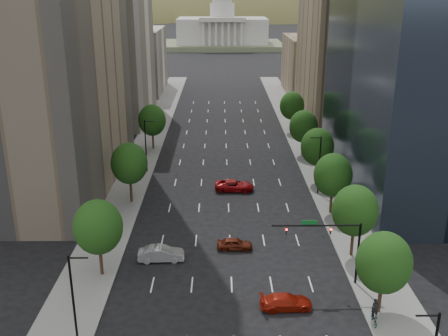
{
  "coord_description": "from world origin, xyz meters",
  "views": [
    {
      "loc": [
        -1.16,
        -17.36,
        29.65
      ],
      "look_at": [
        -0.69,
        44.17,
        8.0
      ],
      "focal_mm": 41.66,
      "sensor_mm": 36.0,
      "label": 1
    }
  ],
  "objects_px": {
    "traffic_signal": "(335,240)",
    "car_silver": "(161,254)",
    "cyclist": "(374,315)",
    "capitol": "(222,30)",
    "car_red_far": "(234,185)",
    "car_red_near": "(286,302)",
    "car_maroon": "(235,244)"
  },
  "relations": [
    {
      "from": "traffic_signal",
      "to": "car_silver",
      "type": "bearing_deg",
      "value": 164.43
    },
    {
      "from": "traffic_signal",
      "to": "cyclist",
      "type": "distance_m",
      "value": 8.46
    },
    {
      "from": "car_red_far",
      "to": "cyclist",
      "type": "xyz_separation_m",
      "value": [
        12.04,
        -33.45,
        0.19
      ]
    },
    {
      "from": "traffic_signal",
      "to": "car_maroon",
      "type": "xyz_separation_m",
      "value": [
        -10.01,
        7.75,
        -4.45
      ]
    },
    {
      "from": "car_red_far",
      "to": "car_silver",
      "type": "bearing_deg",
      "value": 159.41
    },
    {
      "from": "traffic_signal",
      "to": "car_red_far",
      "type": "xyz_separation_m",
      "value": [
        -9.56,
        26.5,
        -4.35
      ]
    },
    {
      "from": "traffic_signal",
      "to": "car_red_far",
      "type": "bearing_deg",
      "value": 109.84
    },
    {
      "from": "car_red_near",
      "to": "capitol",
      "type": "bearing_deg",
      "value": -2.09
    },
    {
      "from": "traffic_signal",
      "to": "car_maroon",
      "type": "relative_size",
      "value": 2.16
    },
    {
      "from": "cyclist",
      "to": "car_silver",
      "type": "bearing_deg",
      "value": 153.08
    },
    {
      "from": "car_maroon",
      "to": "car_red_near",
      "type": "bearing_deg",
      "value": -157.69
    },
    {
      "from": "car_red_near",
      "to": "traffic_signal",
      "type": "bearing_deg",
      "value": -54.67
    },
    {
      "from": "car_red_near",
      "to": "cyclist",
      "type": "height_order",
      "value": "cyclist"
    },
    {
      "from": "car_red_near",
      "to": "car_red_far",
      "type": "distance_m",
      "value": 31.08
    },
    {
      "from": "car_maroon",
      "to": "car_silver",
      "type": "distance_m",
      "value": 8.82
    },
    {
      "from": "traffic_signal",
      "to": "car_red_near",
      "type": "relative_size",
      "value": 1.79
    },
    {
      "from": "car_red_far",
      "to": "cyclist",
      "type": "bearing_deg",
      "value": -158.25
    },
    {
      "from": "traffic_signal",
      "to": "capitol",
      "type": "height_order",
      "value": "capitol"
    },
    {
      "from": "car_red_near",
      "to": "car_maroon",
      "type": "distance_m",
      "value": 12.91
    },
    {
      "from": "car_silver",
      "to": "car_red_far",
      "type": "height_order",
      "value": "car_silver"
    },
    {
      "from": "traffic_signal",
      "to": "car_red_near",
      "type": "bearing_deg",
      "value": -141.25
    },
    {
      "from": "car_maroon",
      "to": "cyclist",
      "type": "distance_m",
      "value": 19.28
    },
    {
      "from": "capitol",
      "to": "car_red_near",
      "type": "distance_m",
      "value": 224.19
    },
    {
      "from": "capitol",
      "to": "car_red_far",
      "type": "distance_m",
      "value": 193.36
    },
    {
      "from": "cyclist",
      "to": "traffic_signal",
      "type": "bearing_deg",
      "value": 112.7
    },
    {
      "from": "traffic_signal",
      "to": "car_red_near",
      "type": "height_order",
      "value": "traffic_signal"
    },
    {
      "from": "car_silver",
      "to": "car_red_far",
      "type": "bearing_deg",
      "value": -25.89
    },
    {
      "from": "capitol",
      "to": "car_silver",
      "type": "relative_size",
      "value": 11.48
    },
    {
      "from": "traffic_signal",
      "to": "cyclist",
      "type": "relative_size",
      "value": 3.55
    },
    {
      "from": "capitol",
      "to": "car_red_near",
      "type": "height_order",
      "value": "capitol"
    },
    {
      "from": "traffic_signal",
      "to": "car_red_far",
      "type": "distance_m",
      "value": 28.51
    },
    {
      "from": "traffic_signal",
      "to": "capitol",
      "type": "bearing_deg",
      "value": 92.74
    }
  ]
}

